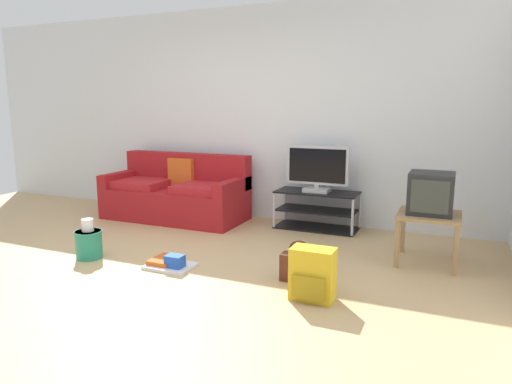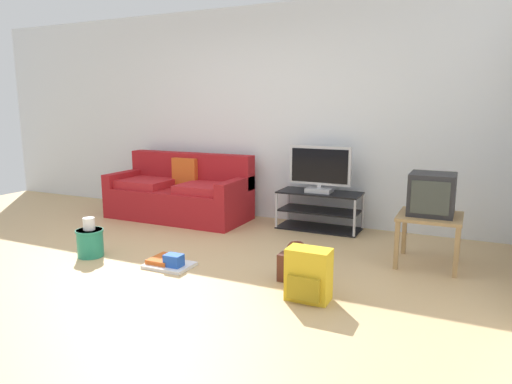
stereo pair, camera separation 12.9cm
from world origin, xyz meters
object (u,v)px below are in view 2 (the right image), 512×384
Objects in this scene: cleaning_bucket at (90,241)px; side_table at (430,222)px; handbag at (297,267)px; flat_tv at (320,170)px; tv_stand at (319,210)px; floor_tray at (169,262)px; couch at (181,194)px; backpack at (308,275)px; crt_tv at (432,194)px.

side_table is at bearing 21.03° from cleaning_bucket.
handbag is (-0.95, -0.93, -0.28)m from side_table.
handbag is at bearing -78.27° from flat_tv.
tv_stand is 1.54m from side_table.
floor_tray is at bearing -114.58° from flat_tv.
couch is 1.89m from flat_tv.
cleaning_bucket reaches higher than floor_tray.
floor_tray is at bearing 5.35° from cleaning_bucket.
couch is 4.52× the size of backpack.
side_table is at bearing 44.37° from handbag.
floor_tray is (0.88, 0.08, -0.12)m from cleaning_bucket.
flat_tv reaches higher than couch.
floor_tray is at bearing -172.83° from handbag.
cleaning_bucket is (-2.07, -0.23, 0.03)m from handbag.
flat_tv is 2.14m from floor_tray.
flat_tv is (-0.00, -0.02, 0.50)m from tv_stand.
backpack is 1.11× the size of handbag.
cleaning_bucket is at bearing -86.17° from couch.
side_table is 0.26m from crt_tv.
couch is 4.35× the size of floor_tray.
crt_tv is at bearing 44.86° from handbag.
side_table is at bearing -30.48° from flat_tv.
cleaning_bucket is at bearing -158.70° from crt_tv.
crt_tv reaches higher than cleaning_bucket.
flat_tv reaches higher than cleaning_bucket.
side_table is 1.46m from backpack.
cleaning_bucket reaches higher than handbag.
cleaning_bucket is at bearing -174.65° from floor_tray.
flat_tv is at bearing 79.47° from backpack.
tv_stand is 2.10m from backpack.
crt_tv is (3.14, -0.55, 0.35)m from couch.
side_table is at bearing 26.70° from floor_tray.
handbag reaches higher than floor_tray.
tv_stand is at bearing 101.58° from handbag.
couch is 3.00m from backpack.
side_table reaches higher than cleaning_bucket.
floor_tray is at bearing -153.30° from side_table.
tv_stand reaches higher than backpack.
flat_tv reaches higher than backpack.
flat_tv reaches higher than handbag.
backpack is at bearing -121.26° from side_table.
flat_tv is at bearing 6.19° from couch.
tv_stand is 1.76m from handbag.
tv_stand is 2.47× the size of crt_tv.
couch is at bearing 145.61° from handbag.
crt_tv is (1.30, -0.75, -0.05)m from flat_tv.
cleaning_bucket is 0.89m from floor_tray.
floor_tray is at bearing -59.00° from couch.
backpack reaches higher than floor_tray.
backpack is 1.42m from floor_tray.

